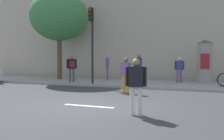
{
  "coord_description": "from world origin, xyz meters",
  "views": [
    {
      "loc": [
        3.29,
        -6.85,
        1.56
      ],
      "look_at": [
        0.11,
        2.0,
        1.13
      ],
      "focal_mm": 36.56,
      "sensor_mm": 36.0,
      "label": 1
    }
  ],
  "objects_px": {
    "poster_column": "(205,61)",
    "pedestrian_in_light_jacket": "(126,72)",
    "pedestrian_with_backpack": "(139,66)",
    "street_tree": "(59,16)",
    "pedestrian_tallest": "(72,66)",
    "pedestrian_in_dark_shirt": "(107,65)",
    "traffic_light": "(92,33)",
    "pedestrian_with_bag": "(136,82)",
    "pedestrian_near_pole": "(179,68)"
  },
  "relations": [
    {
      "from": "traffic_light",
      "to": "pedestrian_tallest",
      "type": "height_order",
      "value": "traffic_light"
    },
    {
      "from": "traffic_light",
      "to": "pedestrian_with_bag",
      "type": "relative_size",
      "value": 2.76
    },
    {
      "from": "street_tree",
      "to": "pedestrian_tallest",
      "type": "distance_m",
      "value": 4.41
    },
    {
      "from": "pedestrian_tallest",
      "to": "pedestrian_with_backpack",
      "type": "xyz_separation_m",
      "value": [
        3.95,
        1.35,
        0.03
      ]
    },
    {
      "from": "pedestrian_in_light_jacket",
      "to": "pedestrian_with_backpack",
      "type": "distance_m",
      "value": 3.59
    },
    {
      "from": "pedestrian_near_pole",
      "to": "pedestrian_tallest",
      "type": "xyz_separation_m",
      "value": [
        -6.3,
        -2.07,
        0.09
      ]
    },
    {
      "from": "pedestrian_in_dark_shirt",
      "to": "pedestrian_near_pole",
      "type": "relative_size",
      "value": 1.11
    },
    {
      "from": "pedestrian_in_light_jacket",
      "to": "pedestrian_with_backpack",
      "type": "xyz_separation_m",
      "value": [
        -0.2,
        3.58,
        0.22
      ]
    },
    {
      "from": "pedestrian_near_pole",
      "to": "pedestrian_with_bag",
      "type": "bearing_deg",
      "value": -94.65
    },
    {
      "from": "poster_column",
      "to": "pedestrian_tallest",
      "type": "height_order",
      "value": "poster_column"
    },
    {
      "from": "pedestrian_near_pole",
      "to": "pedestrian_tallest",
      "type": "height_order",
      "value": "pedestrian_tallest"
    },
    {
      "from": "pedestrian_in_dark_shirt",
      "to": "pedestrian_tallest",
      "type": "height_order",
      "value": "pedestrian_in_dark_shirt"
    },
    {
      "from": "pedestrian_with_backpack",
      "to": "pedestrian_tallest",
      "type": "bearing_deg",
      "value": -161.06
    },
    {
      "from": "poster_column",
      "to": "pedestrian_tallest",
      "type": "distance_m",
      "value": 8.05
    },
    {
      "from": "pedestrian_with_backpack",
      "to": "pedestrian_with_bag",
      "type": "bearing_deg",
      "value": -77.61
    },
    {
      "from": "poster_column",
      "to": "street_tree",
      "type": "relative_size",
      "value": 0.41
    },
    {
      "from": "traffic_light",
      "to": "street_tree",
      "type": "distance_m",
      "value": 4.45
    },
    {
      "from": "pedestrian_tallest",
      "to": "pedestrian_with_backpack",
      "type": "distance_m",
      "value": 4.17
    },
    {
      "from": "traffic_light",
      "to": "poster_column",
      "type": "height_order",
      "value": "traffic_light"
    },
    {
      "from": "pedestrian_with_bag",
      "to": "pedestrian_with_backpack",
      "type": "bearing_deg",
      "value": 102.39
    },
    {
      "from": "pedestrian_in_dark_shirt",
      "to": "pedestrian_with_backpack",
      "type": "distance_m",
      "value": 2.54
    },
    {
      "from": "traffic_light",
      "to": "pedestrian_with_backpack",
      "type": "height_order",
      "value": "traffic_light"
    },
    {
      "from": "pedestrian_in_light_jacket",
      "to": "pedestrian_tallest",
      "type": "bearing_deg",
      "value": 151.77
    },
    {
      "from": "street_tree",
      "to": "pedestrian_in_dark_shirt",
      "type": "height_order",
      "value": "street_tree"
    },
    {
      "from": "poster_column",
      "to": "pedestrian_with_bag",
      "type": "distance_m",
      "value": 8.74
    },
    {
      "from": "poster_column",
      "to": "pedestrian_near_pole",
      "type": "height_order",
      "value": "poster_column"
    },
    {
      "from": "poster_column",
      "to": "pedestrian_near_pole",
      "type": "relative_size",
      "value": 1.66
    },
    {
      "from": "pedestrian_near_pole",
      "to": "poster_column",
      "type": "bearing_deg",
      "value": 4.33
    },
    {
      "from": "pedestrian_in_dark_shirt",
      "to": "pedestrian_near_pole",
      "type": "height_order",
      "value": "pedestrian_in_dark_shirt"
    },
    {
      "from": "pedestrian_with_bag",
      "to": "pedestrian_tallest",
      "type": "height_order",
      "value": "pedestrian_tallest"
    },
    {
      "from": "traffic_light",
      "to": "poster_column",
      "type": "distance_m",
      "value": 6.91
    },
    {
      "from": "pedestrian_near_pole",
      "to": "pedestrian_with_backpack",
      "type": "relative_size",
      "value": 0.89
    },
    {
      "from": "street_tree",
      "to": "pedestrian_with_bag",
      "type": "relative_size",
      "value": 3.96
    },
    {
      "from": "pedestrian_with_bag",
      "to": "traffic_light",
      "type": "bearing_deg",
      "value": 124.68
    },
    {
      "from": "pedestrian_with_bag",
      "to": "pedestrian_in_dark_shirt",
      "type": "height_order",
      "value": "pedestrian_in_dark_shirt"
    },
    {
      "from": "traffic_light",
      "to": "street_tree",
      "type": "height_order",
      "value": "street_tree"
    },
    {
      "from": "street_tree",
      "to": "pedestrian_in_dark_shirt",
      "type": "xyz_separation_m",
      "value": [
        3.56,
        0.37,
        -3.48
      ]
    },
    {
      "from": "pedestrian_near_pole",
      "to": "pedestrian_in_light_jacket",
      "type": "bearing_deg",
      "value": -116.66
    },
    {
      "from": "pedestrian_tallest",
      "to": "pedestrian_in_light_jacket",
      "type": "bearing_deg",
      "value": -28.23
    },
    {
      "from": "pedestrian_with_backpack",
      "to": "poster_column",
      "type": "bearing_deg",
      "value": 12.28
    },
    {
      "from": "poster_column",
      "to": "pedestrian_in_light_jacket",
      "type": "distance_m",
      "value": 5.71
    },
    {
      "from": "poster_column",
      "to": "pedestrian_near_pole",
      "type": "distance_m",
      "value": 1.5
    },
    {
      "from": "traffic_light",
      "to": "pedestrian_in_light_jacket",
      "type": "height_order",
      "value": "traffic_light"
    },
    {
      "from": "traffic_light",
      "to": "pedestrian_tallest",
      "type": "distance_m",
      "value": 2.49
    },
    {
      "from": "street_tree",
      "to": "pedestrian_tallest",
      "type": "bearing_deg",
      "value": -41.52
    },
    {
      "from": "poster_column",
      "to": "pedestrian_in_dark_shirt",
      "type": "distance_m",
      "value": 6.21
    },
    {
      "from": "pedestrian_tallest",
      "to": "traffic_light",
      "type": "bearing_deg",
      "value": -13.65
    },
    {
      "from": "street_tree",
      "to": "poster_column",
      "type": "bearing_deg",
      "value": 2.29
    },
    {
      "from": "poster_column",
      "to": "pedestrian_with_backpack",
      "type": "xyz_separation_m",
      "value": [
        -3.8,
        -0.83,
        -0.27
      ]
    },
    {
      "from": "street_tree",
      "to": "pedestrian_in_light_jacket",
      "type": "distance_m",
      "value": 8.23
    }
  ]
}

